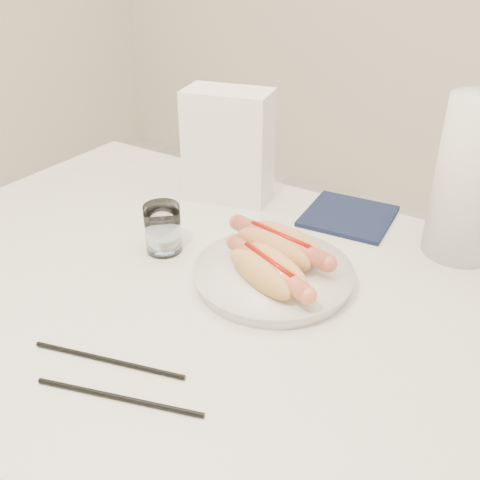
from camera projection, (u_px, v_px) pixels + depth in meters
The scene contains 10 objects.
table at pixel (214, 316), 0.88m from camera, with size 1.20×0.80×0.75m.
plate at pixel (273, 276), 0.86m from camera, with size 0.24×0.24×0.02m, color white.
hotdog_left at pixel (280, 246), 0.87m from camera, with size 0.19×0.10×0.05m.
hotdog_right at pixel (268, 271), 0.81m from camera, with size 0.17×0.12×0.05m.
water_glass at pixel (163, 228), 0.93m from camera, with size 0.06×0.06×0.09m, color white.
chopstick_near at pixel (108, 360), 0.70m from camera, with size 0.01×0.01×0.21m, color black.
chopstick_far at pixel (119, 397), 0.65m from camera, with size 0.01×0.01×0.21m, color black.
napkin_box at pixel (228, 146), 1.08m from camera, with size 0.17×0.09×0.22m, color white.
navy_napkin at pixel (348, 216), 1.05m from camera, with size 0.16×0.16×0.01m, color #101834.
paper_towel_roll at pixel (473, 180), 0.88m from camera, with size 0.12×0.12×0.27m, color silver.
Camera 1 is at (0.41, -0.57, 1.24)m, focal length 40.61 mm.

